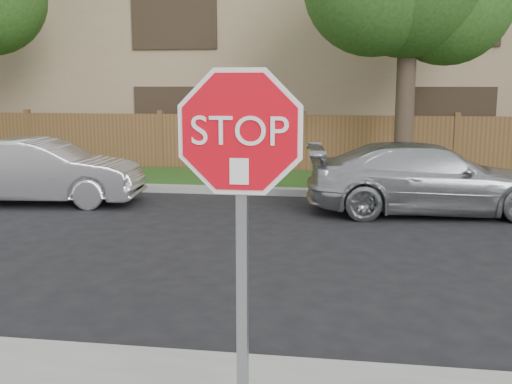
# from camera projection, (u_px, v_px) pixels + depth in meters

# --- Properties ---
(ground) EXTENTS (90.00, 90.00, 0.00)m
(ground) POSITION_uv_depth(u_px,v_px,m) (204.00, 361.00, 5.29)
(ground) COLOR black
(ground) RESTS_ON ground
(far_curb) EXTENTS (70.00, 0.30, 0.15)m
(far_curb) POSITION_uv_depth(u_px,v_px,m) (291.00, 192.00, 13.21)
(far_curb) COLOR gray
(far_curb) RESTS_ON ground
(grass_strip) EXTENTS (70.00, 3.00, 0.12)m
(grass_strip) POSITION_uv_depth(u_px,v_px,m) (298.00, 181.00, 14.81)
(grass_strip) COLOR #1E4714
(grass_strip) RESTS_ON ground
(fence) EXTENTS (70.00, 0.12, 1.60)m
(fence) POSITION_uv_depth(u_px,v_px,m) (303.00, 145.00, 16.24)
(fence) COLOR brown
(fence) RESTS_ON ground
(apartment_building) EXTENTS (35.20, 9.20, 7.20)m
(apartment_building) POSITION_uv_depth(u_px,v_px,m) (316.00, 52.00, 21.20)
(apartment_building) COLOR tan
(apartment_building) RESTS_ON ground
(stop_sign) EXTENTS (1.01, 0.13, 2.55)m
(stop_sign) POSITION_uv_depth(u_px,v_px,m) (241.00, 188.00, 3.44)
(stop_sign) COLOR gray
(stop_sign) RESTS_ON sidewalk_near
(sedan_left) EXTENTS (4.16, 1.83, 1.33)m
(sedan_left) POSITION_uv_depth(u_px,v_px,m) (41.00, 171.00, 12.20)
(sedan_left) COLOR silver
(sedan_left) RESTS_ON ground
(sedan_right) EXTENTS (4.74, 2.32, 1.33)m
(sedan_right) POSITION_uv_depth(u_px,v_px,m) (428.00, 178.00, 11.28)
(sedan_right) COLOR #A6AAAE
(sedan_right) RESTS_ON ground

